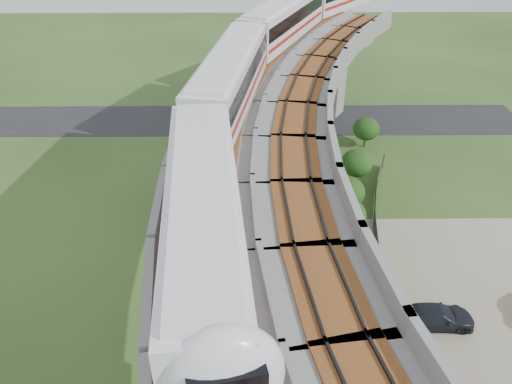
% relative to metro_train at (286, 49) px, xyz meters
% --- Properties ---
extents(ground, '(160.00, 160.00, 0.00)m').
position_rel_metro_train_xyz_m(ground, '(-2.52, -15.94, -12.31)').
color(ground, '#2F491D').
rests_on(ground, ground).
extents(dirt_lot, '(18.00, 26.00, 0.04)m').
position_rel_metro_train_xyz_m(dirt_lot, '(11.48, -17.94, -12.29)').
color(dirt_lot, gray).
rests_on(dirt_lot, ground).
extents(asphalt_road, '(60.00, 8.00, 0.03)m').
position_rel_metro_train_xyz_m(asphalt_road, '(-2.52, 14.06, -12.29)').
color(asphalt_road, '#232326').
rests_on(asphalt_road, ground).
extents(viaduct, '(19.58, 73.98, 11.40)m').
position_rel_metro_train_xyz_m(viaduct, '(1.33, -15.94, -3.26)').
color(viaduct, '#99968E').
rests_on(viaduct, ground).
extents(metro_train, '(20.49, 59.04, 3.64)m').
position_rel_metro_train_xyz_m(metro_train, '(0.00, 0.00, 0.00)').
color(metro_train, white).
rests_on(metro_train, ground).
extents(fence, '(3.87, 38.73, 1.50)m').
position_rel_metro_train_xyz_m(fence, '(7.24, -15.94, -11.56)').
color(fence, '#2D382D').
rests_on(fence, ground).
extents(tree_0, '(2.65, 2.65, 3.10)m').
position_rel_metro_train_xyz_m(tree_0, '(8.79, 7.60, -10.34)').
color(tree_0, '#382314').
rests_on(tree_0, ground).
extents(tree_1, '(2.75, 2.75, 3.56)m').
position_rel_metro_train_xyz_m(tree_1, '(6.43, 0.01, -9.92)').
color(tree_1, '#382314').
rests_on(tree_1, ground).
extents(tree_2, '(2.87, 2.87, 3.59)m').
position_rel_metro_train_xyz_m(tree_2, '(4.84, -4.52, -9.94)').
color(tree_2, '#382314').
rests_on(tree_2, ground).
extents(tree_3, '(3.02, 3.02, 3.41)m').
position_rel_metro_train_xyz_m(tree_3, '(4.35, -7.29, -10.18)').
color(tree_3, '#382314').
rests_on(tree_3, ground).
extents(tree_4, '(2.99, 2.99, 3.11)m').
position_rel_metro_train_xyz_m(tree_4, '(3.54, -14.45, -10.47)').
color(tree_4, '#382314').
rests_on(tree_4, ground).
extents(tree_5, '(2.61, 2.61, 3.33)m').
position_rel_metro_train_xyz_m(tree_5, '(3.97, -18.71, -10.10)').
color(tree_5, '#382314').
rests_on(tree_5, ground).
extents(car_dark, '(4.64, 1.93, 1.34)m').
position_rel_metro_train_xyz_m(car_dark, '(8.61, -15.94, -11.60)').
color(car_dark, black).
rests_on(car_dark, dirt_lot).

